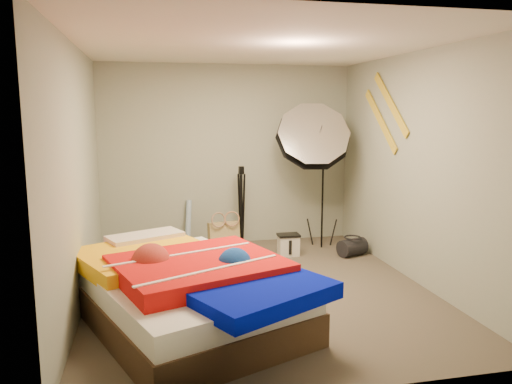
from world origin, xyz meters
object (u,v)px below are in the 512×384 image
object	(u,v)px
camera_case	(288,246)
photo_umbrella	(313,139)
bed	(186,289)
duffel_bag	(352,247)
wrapping_roll	(188,223)
camera_tripod	(241,201)
tote_bag	(224,237)

from	to	relation	value
camera_case	photo_umbrella	xyz separation A→B (m)	(0.40, 0.28, 1.37)
bed	duffel_bag	bearing A→B (deg)	35.85
wrapping_roll	camera_case	xyz separation A→B (m)	(1.24, -0.73, -0.19)
bed	camera_tripod	distance (m)	2.59
tote_bag	duffel_bag	distance (m)	1.69
wrapping_roll	duffel_bag	distance (m)	2.26
camera_case	camera_tripod	distance (m)	0.91
bed	photo_umbrella	bearing A→B (deg)	48.66
tote_bag	camera_tripod	xyz separation A→B (m)	(0.28, 0.23, 0.44)
duffel_bag	camera_tripod	bearing A→B (deg)	130.21
duffel_bag	photo_umbrella	bearing A→B (deg)	110.08
camera_case	duffel_bag	distance (m)	0.83
wrapping_roll	duffel_bag	xyz separation A→B (m)	(2.05, -0.92, -0.21)
tote_bag	bed	bearing A→B (deg)	-115.74
camera_case	bed	world-z (taller)	bed
tote_bag	wrapping_roll	bearing A→B (deg)	128.10
tote_bag	wrapping_roll	world-z (taller)	wrapping_roll
bed	camera_tripod	world-z (taller)	camera_tripod
wrapping_roll	photo_umbrella	size ratio (longest dim) A/B	0.31
bed	wrapping_roll	bearing A→B (deg)	84.92
wrapping_roll	bed	xyz separation A→B (m)	(-0.23, -2.57, -0.01)
photo_umbrella	bed	bearing A→B (deg)	-131.34
duffel_bag	bed	xyz separation A→B (m)	(-2.28, -1.64, 0.20)
duffel_bag	wrapping_roll	bearing A→B (deg)	135.19
photo_umbrella	camera_tripod	size ratio (longest dim) A/B	1.86
camera_tripod	photo_umbrella	bearing A→B (deg)	-16.13
photo_umbrella	duffel_bag	bearing A→B (deg)	-49.32
tote_bag	camera_tripod	bearing A→B (deg)	31.29
tote_bag	duffel_bag	bearing A→B (deg)	-26.06
camera_case	duffel_bag	xyz separation A→B (m)	(0.81, -0.19, -0.02)
camera_case	bed	bearing A→B (deg)	-127.23
wrapping_roll	photo_umbrella	xyz separation A→B (m)	(1.64, -0.44, 1.18)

